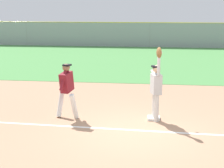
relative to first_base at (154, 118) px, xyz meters
The scene contains 12 objects.
ground_plane 1.25m from the first_base, 112.70° to the right, with size 66.77×66.77×0.00m, color tan.
outfield_grass 12.26m from the first_base, 92.26° to the left, with size 43.02×14.48×0.01m, color #4C8C47.
chalk_foul_line 4.10m from the first_base, 167.32° to the right, with size 12.00×0.10×0.01m, color white.
first_base is the anchor object (origin of this frame).
fielder 1.09m from the first_base, 68.25° to the right, with size 0.37×0.89×2.28m.
runner 2.86m from the first_base, behind, with size 0.76×0.84×1.72m.
baseball 2.03m from the first_base, 55.10° to the left, with size 0.07×0.07×0.07m, color white.
outfield_fence 19.52m from the first_base, 91.42° to the left, with size 43.10×0.08×2.08m.
parked_car_green 24.78m from the first_base, 115.53° to the left, with size 4.57×2.47×1.25m.
parked_car_silver 22.68m from the first_base, 104.93° to the left, with size 4.52×2.35×1.25m.
parked_car_tan 22.41m from the first_base, 91.90° to the left, with size 4.49×2.29×1.25m.
parked_car_red 22.72m from the first_base, 79.13° to the left, with size 4.56×2.44×1.25m.
Camera 1 is at (0.47, -9.36, 3.45)m, focal length 56.64 mm.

